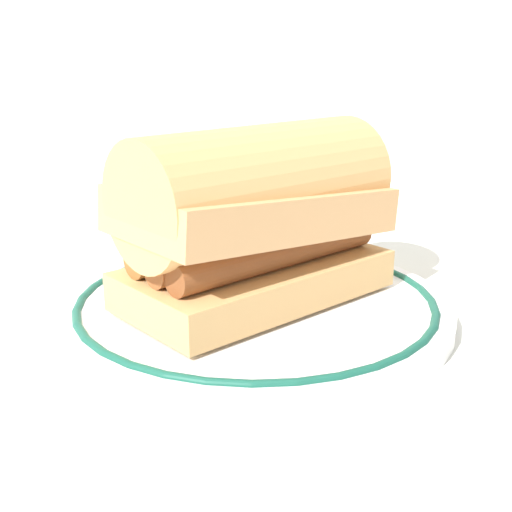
% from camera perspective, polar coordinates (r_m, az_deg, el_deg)
% --- Properties ---
extents(ground_plane, '(1.50, 1.50, 0.00)m').
position_cam_1_polar(ground_plane, '(0.46, -0.76, -6.19)').
color(ground_plane, silver).
extents(plate, '(0.28, 0.28, 0.01)m').
position_cam_1_polar(plate, '(0.48, 0.00, -4.23)').
color(plate, white).
rests_on(plate, ground_plane).
extents(sausage_sandwich, '(0.21, 0.15, 0.12)m').
position_cam_1_polar(sausage_sandwich, '(0.46, 0.00, 3.44)').
color(sausage_sandwich, tan).
rests_on(sausage_sandwich, plate).
extents(drinking_glass, '(0.07, 0.07, 0.10)m').
position_cam_1_polar(drinking_glass, '(0.70, 2.10, 5.57)').
color(drinking_glass, silver).
rests_on(drinking_glass, ground_plane).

